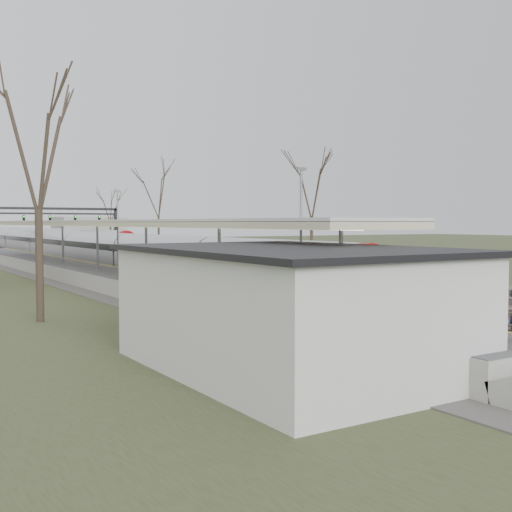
% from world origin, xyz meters
% --- Properties ---
extents(track_bed, '(24.00, 160.00, 0.22)m').
position_xyz_m(track_bed, '(0.26, 55.00, 0.06)').
color(track_bed, '#474442').
rests_on(track_bed, ground).
extents(platform, '(3.50, 69.00, 1.00)m').
position_xyz_m(platform, '(-9.05, 37.50, 0.50)').
color(platform, '#9E9B93').
rests_on(platform, ground).
extents(canopy, '(4.10, 50.00, 3.11)m').
position_xyz_m(canopy, '(-9.05, 32.99, 3.93)').
color(canopy, slate).
rests_on(canopy, platform).
extents(station_building, '(6.00, 9.00, 3.20)m').
position_xyz_m(station_building, '(-12.50, 8.00, 1.60)').
color(station_building, silver).
rests_on(station_building, ground).
extents(signal_gantry, '(21.00, 0.59, 6.08)m').
position_xyz_m(signal_gantry, '(0.29, 84.99, 4.91)').
color(signal_gantry, black).
rests_on(signal_gantry, ground).
extents(tree_west_near, '(5.00, 5.00, 10.30)m').
position_xyz_m(tree_west_near, '(-16.00, 20.00, 7.29)').
color(tree_west_near, '#2D231C').
rests_on(tree_west_near, ground).
extents(tree_east_far, '(5.00, 5.00, 10.30)m').
position_xyz_m(tree_east_far, '(14.00, 42.00, 7.29)').
color(tree_east_far, '#2D231C').
rests_on(tree_east_far, ground).
extents(train_near, '(2.62, 90.21, 3.05)m').
position_xyz_m(train_near, '(-2.50, 60.66, 1.48)').
color(train_near, '#B0B3BB').
rests_on(train_near, ground).
extents(train_far, '(2.62, 75.21, 3.05)m').
position_xyz_m(train_far, '(4.50, 101.96, 1.48)').
color(train_far, '#B0B3BB').
rests_on(train_far, ground).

